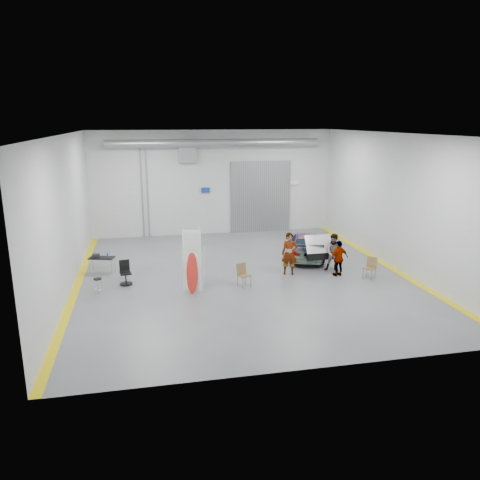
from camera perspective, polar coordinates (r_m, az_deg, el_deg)
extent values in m
plane|color=#57595E|center=(20.28, 0.32, -4.38)|extent=(16.00, 16.00, 0.00)
cube|color=#BBBEC0|center=(19.33, -20.44, 2.96)|extent=(0.02, 16.00, 6.00)
cube|color=#BBBEC0|center=(22.05, 18.47, 4.45)|extent=(0.02, 16.00, 6.00)
cube|color=#BBBEC0|center=(27.30, -3.21, 6.98)|extent=(14.00, 0.02, 6.00)
cube|color=#BBBEC0|center=(12.03, 8.34, -2.89)|extent=(14.00, 0.02, 6.00)
cube|color=silver|center=(19.20, 0.34, 12.82)|extent=(14.00, 16.00, 0.02)
cube|color=#91959A|center=(27.90, 2.56, 5.28)|extent=(3.60, 0.12, 4.20)
cube|color=gray|center=(26.86, -6.46, 10.65)|extent=(1.00, 0.50, 1.20)
cylinder|color=gray|center=(26.50, -3.08, 11.75)|extent=(11.90, 0.44, 0.44)
cube|color=#12329A|center=(27.21, -4.22, 6.08)|extent=(0.50, 0.04, 0.30)
cube|color=white|center=(28.34, 6.53, 6.98)|extent=(0.70, 0.04, 0.25)
cylinder|color=gray|center=(26.99, -11.21, 5.57)|extent=(0.08, 0.08, 5.00)
cylinder|color=gray|center=(26.99, -11.85, 5.53)|extent=(0.08, 0.08, 5.00)
cube|color=#D4C00B|center=(20.08, -19.26, -5.41)|extent=(0.30, 16.00, 0.01)
cube|color=#D4C00B|center=(22.65, 17.54, -3.02)|extent=(0.30, 16.00, 0.01)
imported|color=silver|center=(23.10, 8.04, -0.59)|extent=(2.90, 4.51, 1.21)
imported|color=#8F714E|center=(20.32, 6.04, -1.67)|extent=(0.77, 0.60, 1.86)
imported|color=#467180|center=(21.06, 11.43, -1.53)|extent=(1.02, 0.92, 1.71)
imported|color=#A85D38|center=(20.50, 11.97, -2.20)|extent=(0.97, 0.56, 1.57)
cube|color=white|center=(18.15, -5.58, -3.79)|extent=(0.70, 0.33, 1.60)
ellipsoid|color=#FF3716|center=(18.10, -5.55, -3.99)|extent=(0.49, 0.37, 1.69)
cube|color=white|center=(17.79, -5.67, -0.13)|extent=(0.68, 0.32, 0.84)
cylinder|color=white|center=(17.99, -6.60, -2.50)|extent=(0.02, 0.02, 2.67)
cylinder|color=white|center=(18.05, -4.63, -2.39)|extent=(0.02, 0.02, 2.67)
cube|color=brown|center=(18.85, 0.51, -4.33)|extent=(0.57, 0.56, 0.04)
cube|color=brown|center=(18.96, 0.38, -3.45)|extent=(0.45, 0.26, 0.42)
cube|color=brown|center=(20.49, 15.51, -3.34)|extent=(0.60, 0.61, 0.04)
cube|color=brown|center=(20.59, 15.31, -2.54)|extent=(0.35, 0.40, 0.42)
cylinder|color=black|center=(18.84, -16.97, -4.55)|extent=(0.31, 0.31, 0.05)
torus|color=silver|center=(18.98, -16.88, -5.74)|extent=(0.33, 0.33, 0.02)
cylinder|color=gray|center=(21.35, -17.84, -3.21)|extent=(0.03, 0.03, 0.65)
cylinder|color=gray|center=(21.26, -15.17, -3.09)|extent=(0.03, 0.03, 0.65)
cylinder|color=gray|center=(21.78, -17.73, -2.86)|extent=(0.03, 0.03, 0.65)
cylinder|color=gray|center=(21.69, -15.11, -2.73)|extent=(0.03, 0.03, 0.65)
cube|color=black|center=(21.41, -16.53, -2.09)|extent=(1.19, 0.80, 0.04)
cylinder|color=#1A47A1|center=(21.27, -15.84, -1.82)|extent=(0.07, 0.07, 0.20)
cube|color=black|center=(21.45, -17.14, -1.83)|extent=(0.32, 0.20, 0.16)
cylinder|color=black|center=(19.78, -13.71, -5.20)|extent=(0.53, 0.53, 0.04)
cylinder|color=black|center=(19.71, -13.74, -4.58)|extent=(0.06, 0.06, 0.45)
cube|color=black|center=(19.63, -13.78, -3.96)|extent=(0.50, 0.50, 0.07)
cube|color=black|center=(19.75, -13.82, -3.00)|extent=(0.42, 0.13, 0.47)
cube|color=silver|center=(21.27, 9.76, -0.22)|extent=(1.42, 0.86, 0.04)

